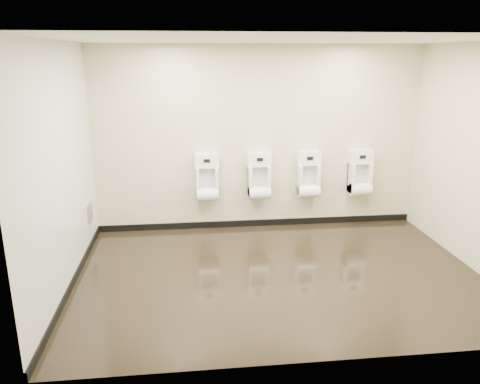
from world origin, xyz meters
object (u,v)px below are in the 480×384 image
object	(u,v)px
urinal_0	(207,181)
urinal_1	(259,179)
access_panel	(90,213)
urinal_3	(360,176)
urinal_2	(308,178)

from	to	relation	value
urinal_0	urinal_1	size ratio (longest dim) A/B	1.00
access_panel	urinal_0	xyz separation A→B (m)	(1.68, 0.43, 0.30)
access_panel	urinal_1	bearing A→B (deg)	9.77
urinal_1	urinal_3	xyz separation A→B (m)	(1.61, 0.00, 0.00)
urinal_2	urinal_3	distance (m)	0.83
access_panel	urinal_1	xyz separation A→B (m)	(2.47, 0.43, 0.30)
urinal_0	urinal_2	size ratio (longest dim) A/B	1.00
urinal_0	urinal_2	distance (m)	1.57
urinal_1	urinal_2	xyz separation A→B (m)	(0.77, 0.00, 0.00)
urinal_0	urinal_3	bearing A→B (deg)	0.00
urinal_3	urinal_0	bearing A→B (deg)	180.00
urinal_3	urinal_1	bearing A→B (deg)	180.00
urinal_1	urinal_3	bearing A→B (deg)	0.00
urinal_2	urinal_3	xyz separation A→B (m)	(0.83, 0.00, 0.00)
access_panel	urinal_2	world-z (taller)	urinal_2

